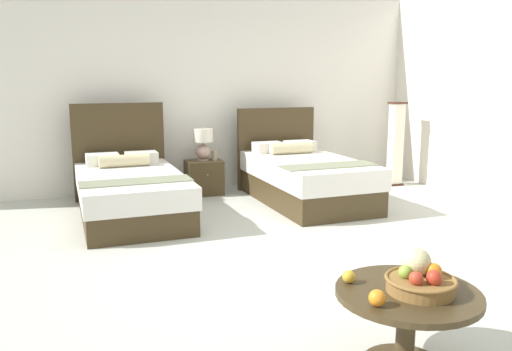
{
  "coord_description": "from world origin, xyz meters",
  "views": [
    {
      "loc": [
        -1.67,
        -4.23,
        1.59
      ],
      "look_at": [
        -0.01,
        0.51,
        0.64
      ],
      "focal_mm": 36.39,
      "sensor_mm": 36.0,
      "label": 1
    }
  ],
  "objects_px": {
    "table_lamp": "(203,142)",
    "fruit_bowl": "(420,278)",
    "bed_near_window": "(130,191)",
    "bed_near_corner": "(304,177)",
    "nightstand": "(204,177)",
    "coffee_table": "(407,312)",
    "loose_apple": "(349,277)",
    "floor_lamp_corner": "(396,144)",
    "vase": "(215,155)",
    "loose_orange": "(377,298)"
  },
  "relations": [
    {
      "from": "vase",
      "to": "floor_lamp_corner",
      "type": "xyz_separation_m",
      "value": [
        2.7,
        -0.29,
        0.08
      ]
    },
    {
      "from": "bed_near_corner",
      "to": "floor_lamp_corner",
      "type": "distance_m",
      "value": 1.82
    },
    {
      "from": "nightstand",
      "to": "loose_orange",
      "type": "distance_m",
      "value": 4.77
    },
    {
      "from": "nightstand",
      "to": "table_lamp",
      "type": "relative_size",
      "value": 1.11
    },
    {
      "from": "nightstand",
      "to": "vase",
      "type": "distance_m",
      "value": 0.34
    },
    {
      "from": "fruit_bowl",
      "to": "loose_orange",
      "type": "relative_size",
      "value": 4.4
    },
    {
      "from": "vase",
      "to": "nightstand",
      "type": "bearing_deg",
      "value": 164.66
    },
    {
      "from": "table_lamp",
      "to": "fruit_bowl",
      "type": "relative_size",
      "value": 1.16
    },
    {
      "from": "bed_near_window",
      "to": "vase",
      "type": "distance_m",
      "value": 1.48
    },
    {
      "from": "nightstand",
      "to": "loose_apple",
      "type": "height_order",
      "value": "loose_apple"
    },
    {
      "from": "table_lamp",
      "to": "loose_apple",
      "type": "distance_m",
      "value": 4.48
    },
    {
      "from": "vase",
      "to": "coffee_table",
      "type": "relative_size",
      "value": 0.18
    },
    {
      "from": "table_lamp",
      "to": "loose_orange",
      "type": "relative_size",
      "value": 5.09
    },
    {
      "from": "loose_orange",
      "to": "floor_lamp_corner",
      "type": "height_order",
      "value": "floor_lamp_corner"
    },
    {
      "from": "floor_lamp_corner",
      "to": "bed_near_window",
      "type": "bearing_deg",
      "value": -172.62
    },
    {
      "from": "table_lamp",
      "to": "loose_apple",
      "type": "height_order",
      "value": "table_lamp"
    },
    {
      "from": "bed_near_corner",
      "to": "fruit_bowl",
      "type": "xyz_separation_m",
      "value": [
        -1.07,
        -3.82,
        0.21
      ]
    },
    {
      "from": "table_lamp",
      "to": "coffee_table",
      "type": "bearing_deg",
      "value": -89.94
    },
    {
      "from": "fruit_bowl",
      "to": "vase",
      "type": "bearing_deg",
      "value": 88.92
    },
    {
      "from": "coffee_table",
      "to": "fruit_bowl",
      "type": "xyz_separation_m",
      "value": [
        0.05,
        -0.02,
        0.2
      ]
    },
    {
      "from": "bed_near_window",
      "to": "bed_near_corner",
      "type": "distance_m",
      "value": 2.21
    },
    {
      "from": "vase",
      "to": "loose_orange",
      "type": "height_order",
      "value": "vase"
    },
    {
      "from": "coffee_table",
      "to": "loose_apple",
      "type": "distance_m",
      "value": 0.36
    },
    {
      "from": "table_lamp",
      "to": "fruit_bowl",
      "type": "height_order",
      "value": "table_lamp"
    },
    {
      "from": "bed_near_corner",
      "to": "floor_lamp_corner",
      "type": "relative_size",
      "value": 1.7
    },
    {
      "from": "nightstand",
      "to": "floor_lamp_corner",
      "type": "xyz_separation_m",
      "value": [
        2.85,
        -0.33,
        0.38
      ]
    },
    {
      "from": "bed_near_window",
      "to": "loose_apple",
      "type": "height_order",
      "value": "bed_near_window"
    },
    {
      "from": "loose_apple",
      "to": "loose_orange",
      "type": "relative_size",
      "value": 0.85
    },
    {
      "from": "coffee_table",
      "to": "fruit_bowl",
      "type": "relative_size",
      "value": 2.07
    },
    {
      "from": "bed_near_corner",
      "to": "vase",
      "type": "height_order",
      "value": "bed_near_corner"
    },
    {
      "from": "loose_apple",
      "to": "loose_orange",
      "type": "xyz_separation_m",
      "value": [
        -0.01,
        -0.31,
        0.01
      ]
    },
    {
      "from": "loose_orange",
      "to": "floor_lamp_corner",
      "type": "bearing_deg",
      "value": 54.96
    },
    {
      "from": "coffee_table",
      "to": "vase",
      "type": "bearing_deg",
      "value": 88.24
    },
    {
      "from": "nightstand",
      "to": "fruit_bowl",
      "type": "height_order",
      "value": "fruit_bowl"
    },
    {
      "from": "bed_near_corner",
      "to": "nightstand",
      "type": "relative_size",
      "value": 4.32
    },
    {
      "from": "fruit_bowl",
      "to": "loose_orange",
      "type": "bearing_deg",
      "value": -164.6
    },
    {
      "from": "bed_near_window",
      "to": "nightstand",
      "type": "bearing_deg",
      "value": 37.63
    },
    {
      "from": "coffee_table",
      "to": "loose_orange",
      "type": "xyz_separation_m",
      "value": [
        -0.27,
        -0.11,
        0.17
      ]
    },
    {
      "from": "table_lamp",
      "to": "vase",
      "type": "relative_size",
      "value": 3.18
    },
    {
      "from": "bed_near_window",
      "to": "coffee_table",
      "type": "distance_m",
      "value": 3.96
    },
    {
      "from": "coffee_table",
      "to": "fruit_bowl",
      "type": "height_order",
      "value": "fruit_bowl"
    },
    {
      "from": "table_lamp",
      "to": "loose_apple",
      "type": "relative_size",
      "value": 5.98
    },
    {
      "from": "bed_near_corner",
      "to": "nightstand",
      "type": "height_order",
      "value": "bed_near_corner"
    },
    {
      "from": "coffee_table",
      "to": "loose_apple",
      "type": "relative_size",
      "value": 10.67
    },
    {
      "from": "bed_near_corner",
      "to": "floor_lamp_corner",
      "type": "xyz_separation_m",
      "value": [
        1.72,
        0.52,
        0.3
      ]
    },
    {
      "from": "loose_apple",
      "to": "table_lamp",
      "type": "bearing_deg",
      "value": 86.84
    },
    {
      "from": "bed_near_corner",
      "to": "loose_apple",
      "type": "height_order",
      "value": "bed_near_corner"
    },
    {
      "from": "bed_near_window",
      "to": "bed_near_corner",
      "type": "xyz_separation_m",
      "value": [
        2.21,
        -0.01,
        0.02
      ]
    },
    {
      "from": "loose_orange",
      "to": "nightstand",
      "type": "bearing_deg",
      "value": 86.86
    },
    {
      "from": "bed_near_corner",
      "to": "nightstand",
      "type": "distance_m",
      "value": 1.41
    }
  ]
}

